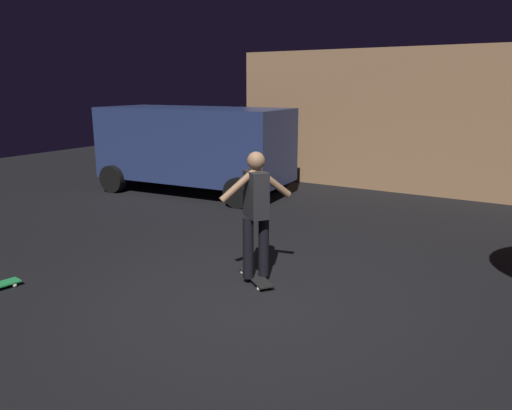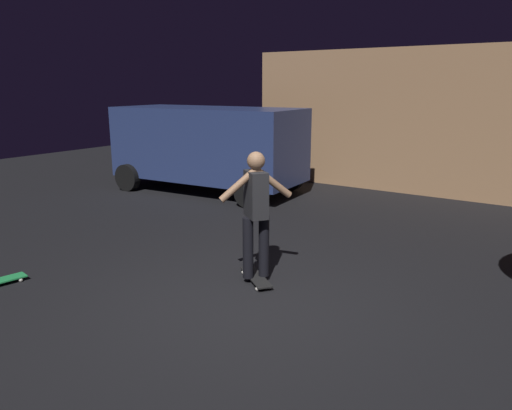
% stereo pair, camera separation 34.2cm
% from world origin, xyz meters
% --- Properties ---
extents(ground_plane, '(28.00, 28.00, 0.00)m').
position_xyz_m(ground_plane, '(0.00, 0.00, 0.00)').
color(ground_plane, black).
extents(low_building, '(9.31, 4.22, 3.41)m').
position_xyz_m(low_building, '(0.14, 9.23, 1.70)').
color(low_building, '#AD7F56').
rests_on(low_building, ground_plane).
extents(parked_van, '(4.73, 2.51, 2.03)m').
position_xyz_m(parked_van, '(-4.51, 4.72, 1.16)').
color(parked_van, navy).
rests_on(parked_van, ground_plane).
extents(skateboard_ridden, '(0.74, 0.63, 0.07)m').
position_xyz_m(skateboard_ridden, '(-0.30, 0.62, 0.06)').
color(skateboard_ridden, black).
rests_on(skateboard_ridden, ground_plane).
extents(skater, '(0.66, 0.84, 1.67)m').
position_xyz_m(skater, '(-0.30, 0.62, 1.04)').
color(skater, black).
rests_on(skater, skateboard_ridden).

